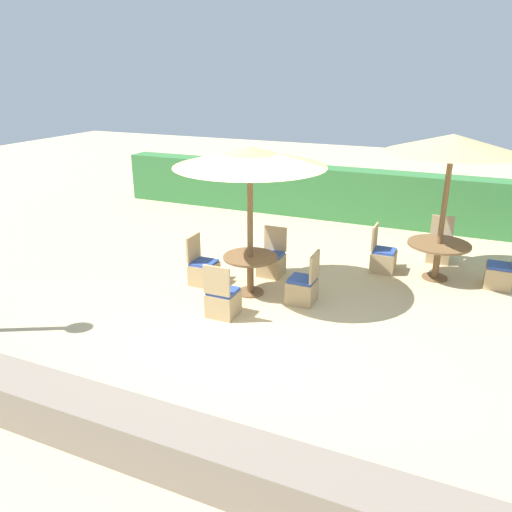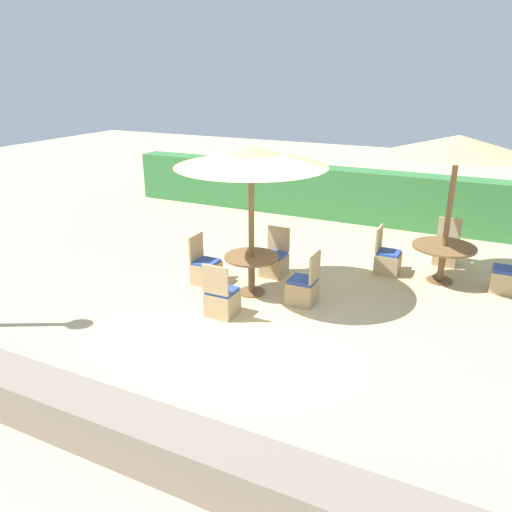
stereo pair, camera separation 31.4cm
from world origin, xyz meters
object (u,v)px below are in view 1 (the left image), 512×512
object	(u,v)px
patio_chair_back_right_east	(500,274)
patio_chair_back_right_north	(439,249)
patio_chair_center_west	(203,271)
round_table_back_right	(438,250)
patio_chair_center_south	(223,301)
parasol_back_right	(453,144)
patio_chair_center_east	(303,288)
patio_chair_back_right_west	(383,258)
patio_chair_center_north	(271,262)
round_table_center	(250,265)
parasol_center	(250,157)

from	to	relation	value
patio_chair_back_right_east	patio_chair_back_right_north	distance (m)	1.52
patio_chair_center_west	round_table_back_right	world-z (taller)	patio_chair_center_west
patio_chair_center_south	parasol_back_right	distance (m)	4.87
patio_chair_center_east	patio_chair_center_west	distance (m)	1.96
patio_chair_back_right_east	patio_chair_back_right_west	size ratio (longest dim) A/B	1.00
patio_chair_center_south	parasol_back_right	bearing A→B (deg)	44.67
patio_chair_center_north	patio_chair_back_right_east	world-z (taller)	same
patio_chair_back_right_north	patio_chair_center_west	bearing A→B (deg)	37.49
parasol_back_right	round_table_back_right	xyz separation A→B (m)	(0.00, 0.00, -1.98)
round_table_center	patio_chair_center_north	distance (m)	0.99
round_table_center	round_table_back_right	xyz separation A→B (m)	(2.99, 2.04, 0.04)
patio_chair_center_south	patio_chair_back_right_north	xyz separation A→B (m)	(3.02, 4.04, 0.00)
parasol_center	round_table_center	distance (m)	1.90
patio_chair_center_north	patio_chair_center_west	world-z (taller)	same
parasol_center	patio_chair_center_west	world-z (taller)	parasol_center
round_table_center	patio_chair_center_north	world-z (taller)	patio_chair_center_north
patio_chair_center_west	round_table_back_right	size ratio (longest dim) A/B	0.80
patio_chair_center_north	patio_chair_center_west	bearing A→B (deg)	42.36
round_table_center	parasol_back_right	distance (m)	4.15
patio_chair_center_west	round_table_back_right	distance (m)	4.47
patio_chair_center_north	patio_chair_center_east	bearing A→B (deg)	135.51
patio_chair_center_south	patio_chair_back_right_west	xyz separation A→B (m)	(2.04, 3.00, 0.00)
patio_chair_center_south	patio_chair_back_right_west	distance (m)	3.63
parasol_back_right	patio_chair_center_south	bearing A→B (deg)	-135.33
patio_chair_center_east	round_table_back_right	bearing A→B (deg)	-44.80
round_table_center	patio_chair_back_right_west	world-z (taller)	patio_chair_back_right_west
patio_chair_center_east	round_table_back_right	xyz separation A→B (m)	(2.01, 2.03, 0.32)
patio_chair_center_north	round_table_back_right	xyz separation A→B (m)	(2.97, 1.09, 0.32)
parasol_center	patio_chair_back_right_west	xyz separation A→B (m)	(1.98, 2.02, -2.18)
parasol_center	round_table_center	world-z (taller)	parasol_center
patio_chair_center_south	round_table_center	bearing A→B (deg)	86.61
patio_chair_center_south	round_table_back_right	bearing A→B (deg)	44.67
patio_chair_center_north	parasol_back_right	bearing A→B (deg)	-159.87
patio_chair_center_west	patio_chair_center_south	xyz separation A→B (m)	(0.92, -1.01, 0.00)
round_table_center	parasol_back_right	world-z (taller)	parasol_back_right
patio_chair_center_west	patio_chair_back_right_north	world-z (taller)	same
parasol_back_right	patio_chair_back_right_east	world-z (taller)	parasol_back_right
parasol_center	patio_chair_back_right_north	xyz separation A→B (m)	(2.97, 3.06, -2.18)
patio_chair_center_east	round_table_back_right	world-z (taller)	patio_chair_center_east
patio_chair_center_south	round_table_back_right	distance (m)	4.30
patio_chair_back_right_west	round_table_back_right	bearing A→B (deg)	90.97
parasol_center	patio_chair_center_east	bearing A→B (deg)	0.86
round_table_center	patio_chair_back_right_west	bearing A→B (deg)	45.62
parasol_center	patio_chair_center_east	size ratio (longest dim) A/B	2.81
parasol_center	patio_chair_back_right_east	distance (m)	5.08
parasol_center	patio_chair_center_north	distance (m)	2.38
patio_chair_back_right_west	parasol_back_right	bearing A→B (deg)	90.97
patio_chair_back_right_north	patio_chair_center_east	bearing A→B (deg)	56.95
patio_chair_center_west	patio_chair_center_south	size ratio (longest dim) A/B	1.00
parasol_center	patio_chair_back_right_north	size ratio (longest dim) A/B	2.81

